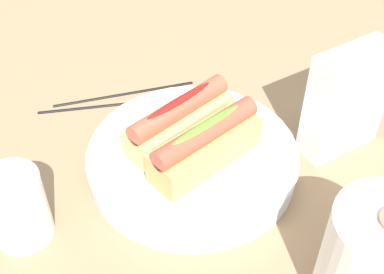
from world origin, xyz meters
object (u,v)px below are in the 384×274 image
(hotdog_back, at_px, (206,144))
(paper_towel_roll, at_px, (378,264))
(chopstick_near, at_px, (112,104))
(napkin_box, at_px, (346,101))
(hotdog_front, at_px, (179,121))
(water_glass, at_px, (18,211))
(chopstick_far, at_px, (125,93))
(serving_bowl, at_px, (192,158))

(hotdog_back, bearing_deg, paper_towel_roll, 97.55)
(hotdog_back, relative_size, chopstick_near, 0.70)
(paper_towel_roll, distance_m, napkin_box, 0.24)
(hotdog_front, xyz_separation_m, paper_towel_roll, (-0.03, 0.29, 0.00))
(water_glass, distance_m, chopstick_far, 0.28)
(serving_bowl, relative_size, napkin_box, 1.83)
(paper_towel_roll, xyz_separation_m, napkin_box, (-0.16, -0.18, 0.01))
(chopstick_far, bearing_deg, paper_towel_roll, 113.06)
(hotdog_front, height_order, napkin_box, napkin_box)
(hotdog_front, xyz_separation_m, water_glass, (0.22, -0.00, -0.03))
(chopstick_near, distance_m, chopstick_far, 0.03)
(water_glass, bearing_deg, chopstick_near, -143.55)
(hotdog_back, bearing_deg, serving_bowl, -88.11)
(napkin_box, bearing_deg, chopstick_far, -51.76)
(chopstick_near, height_order, chopstick_far, same)
(water_glass, xyz_separation_m, chopstick_far, (-0.23, -0.16, -0.04))
(hotdog_back, distance_m, napkin_box, 0.20)
(hotdog_back, bearing_deg, napkin_box, 165.03)
(water_glass, bearing_deg, chopstick_far, -145.23)
(water_glass, bearing_deg, napkin_box, 164.88)
(napkin_box, bearing_deg, paper_towel_roll, 52.84)
(hotdog_back, xyz_separation_m, paper_towel_roll, (-0.03, 0.23, 0.00))
(serving_bowl, relative_size, chopstick_far, 1.25)
(napkin_box, relative_size, chopstick_near, 0.68)
(hotdog_front, relative_size, water_glass, 1.73)
(paper_towel_roll, height_order, chopstick_near, paper_towel_roll)
(serving_bowl, xyz_separation_m, chopstick_near, (0.02, -0.18, -0.02))
(hotdog_front, height_order, water_glass, hotdog_front)
(hotdog_back, height_order, chopstick_near, hotdog_back)
(serving_bowl, xyz_separation_m, water_glass, (0.22, -0.03, 0.02))
(chopstick_near, bearing_deg, napkin_box, 156.00)
(serving_bowl, bearing_deg, hotdog_front, -88.11)
(hotdog_front, height_order, chopstick_far, hotdog_front)
(napkin_box, bearing_deg, hotdog_back, -10.63)
(chopstick_far, bearing_deg, hotdog_front, 106.51)
(hotdog_front, relative_size, hotdog_back, 1.01)
(serving_bowl, height_order, napkin_box, napkin_box)
(paper_towel_roll, height_order, napkin_box, napkin_box)
(serving_bowl, relative_size, water_glass, 3.04)
(hotdog_back, bearing_deg, water_glass, -15.24)
(hotdog_front, xyz_separation_m, napkin_box, (-0.19, 0.11, 0.01))
(hotdog_back, relative_size, water_glass, 1.71)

